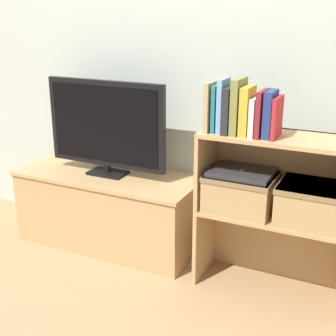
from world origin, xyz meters
TOP-DOWN VIEW (x-y plane):
  - ground_plane at (0.00, 0.00)m, footprint 16.00×16.00m
  - wall_back at (0.00, 0.47)m, footprint 10.00×0.05m
  - tv_stand at (-0.42, 0.22)m, footprint 1.09×0.45m
  - tv at (-0.42, 0.22)m, footprint 0.74×0.14m
  - bookshelf_lower_tier at (0.58, 0.21)m, footprint 0.75×0.30m
  - bookshelf_upper_tier at (0.58, 0.21)m, footprint 0.75×0.30m
  - book_tan at (0.25, 0.10)m, footprint 0.02×0.16m
  - book_teal at (0.28, 0.10)m, footprint 0.02×0.12m
  - book_skyblue at (0.31, 0.10)m, footprint 0.02×0.12m
  - book_charcoal at (0.34, 0.10)m, footprint 0.03×0.16m
  - book_olive at (0.38, 0.10)m, footprint 0.03×0.15m
  - book_mustard at (0.43, 0.10)m, footprint 0.04×0.14m
  - book_ivory at (0.47, 0.10)m, footprint 0.02×0.15m
  - book_maroon at (0.49, 0.10)m, footprint 0.02×0.16m
  - book_navy at (0.53, 0.10)m, footprint 0.04×0.13m
  - book_crimson at (0.57, 0.10)m, footprint 0.02×0.15m
  - storage_basket_left at (0.41, 0.14)m, footprint 0.33×0.27m
  - storage_basket_right at (0.76, 0.14)m, footprint 0.33×0.27m
  - laptop at (0.41, 0.14)m, footprint 0.30×0.24m

SIDE VIEW (x-z plane):
  - ground_plane at x=0.00m, z-range 0.00..0.00m
  - tv_stand at x=-0.42m, z-range 0.00..0.44m
  - bookshelf_lower_tier at x=0.58m, z-range 0.06..0.47m
  - storage_basket_left at x=0.41m, z-range 0.42..0.61m
  - storage_basket_right at x=0.76m, z-range 0.42..0.61m
  - laptop at x=0.41m, z-range 0.59..0.62m
  - bookshelf_upper_tier at x=0.58m, z-range 0.47..0.86m
  - tv at x=-0.42m, z-range 0.46..1.01m
  - book_ivory at x=0.47m, z-range 0.81..0.98m
  - book_crimson at x=0.57m, z-range 0.81..0.99m
  - book_maroon at x=0.49m, z-range 0.81..1.02m
  - book_navy at x=0.53m, z-range 0.81..1.02m
  - book_charcoal at x=0.34m, z-range 0.81..1.02m
  - book_teal at x=0.28m, z-range 0.81..1.03m
  - book_mustard at x=0.43m, z-range 0.81..1.03m
  - book_tan at x=0.25m, z-range 0.81..1.04m
  - book_skyblue at x=0.31m, z-range 0.81..1.06m
  - book_olive at x=0.38m, z-range 0.81..1.06m
  - wall_back at x=0.00m, z-range 0.00..2.40m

